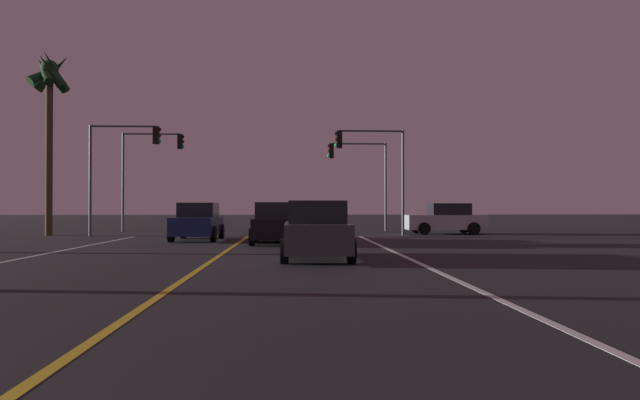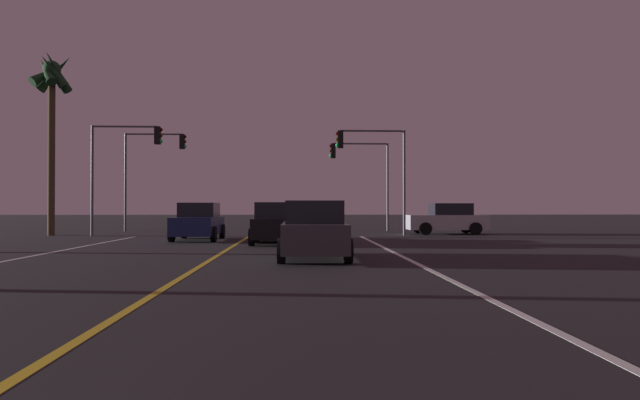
{
  "view_description": "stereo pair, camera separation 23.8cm",
  "coord_description": "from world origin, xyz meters",
  "px_view_note": "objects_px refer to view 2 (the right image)",
  "views": [
    {
      "loc": [
        2.29,
        -0.19,
        1.55
      ],
      "look_at": [
        3.42,
        23.31,
        1.8
      ],
      "focal_mm": 31.5,
      "sensor_mm": 36.0,
      "label": 1
    },
    {
      "loc": [
        2.53,
        -0.19,
        1.55
      ],
      "look_at": [
        3.42,
        23.31,
        1.8
      ],
      "focal_mm": 31.5,
      "sensor_mm": 36.0,
      "label": 2
    }
  ],
  "objects_px": {
    "car_crossing_side": "(447,219)",
    "car_ahead_far": "(276,224)",
    "car_oncoming": "(199,222)",
    "traffic_light_far_left": "(154,159)",
    "palm_tree_left_far": "(52,89)",
    "car_lead_same_lane": "(314,231)",
    "traffic_light_far_right": "(359,165)",
    "traffic_light_near_right": "(371,157)",
    "traffic_light_near_left": "(126,154)"
  },
  "relations": [
    {
      "from": "car_crossing_side",
      "to": "car_ahead_far",
      "type": "bearing_deg",
      "value": 39.25
    },
    {
      "from": "car_oncoming",
      "to": "traffic_light_far_left",
      "type": "distance_m",
      "value": 10.47
    },
    {
      "from": "car_oncoming",
      "to": "car_crossing_side",
      "type": "bearing_deg",
      "value": 110.75
    },
    {
      "from": "traffic_light_far_left",
      "to": "palm_tree_left_far",
      "type": "bearing_deg",
      "value": -132.24
    },
    {
      "from": "car_lead_same_lane",
      "to": "traffic_light_far_right",
      "type": "height_order",
      "value": "traffic_light_far_right"
    },
    {
      "from": "traffic_light_far_left",
      "to": "traffic_light_near_right",
      "type": "bearing_deg",
      "value": -23.52
    },
    {
      "from": "car_oncoming",
      "to": "traffic_light_near_left",
      "type": "height_order",
      "value": "traffic_light_near_left"
    },
    {
      "from": "car_crossing_side",
      "to": "traffic_light_near_left",
      "type": "distance_m",
      "value": 17.45
    },
    {
      "from": "traffic_light_far_right",
      "to": "traffic_light_far_left",
      "type": "relative_size",
      "value": 0.91
    },
    {
      "from": "car_lead_same_lane",
      "to": "car_crossing_side",
      "type": "height_order",
      "value": "same"
    },
    {
      "from": "car_ahead_far",
      "to": "traffic_light_near_right",
      "type": "relative_size",
      "value": 0.78
    },
    {
      "from": "car_crossing_side",
      "to": "traffic_light_far_right",
      "type": "height_order",
      "value": "traffic_light_far_right"
    },
    {
      "from": "car_lead_same_lane",
      "to": "car_crossing_side",
      "type": "relative_size",
      "value": 1.0
    },
    {
      "from": "car_lead_same_lane",
      "to": "car_oncoming",
      "type": "relative_size",
      "value": 1.0
    },
    {
      "from": "car_lead_same_lane",
      "to": "palm_tree_left_far",
      "type": "xyz_separation_m",
      "value": [
        -13.45,
        13.66,
        6.89
      ]
    },
    {
      "from": "car_ahead_far",
      "to": "traffic_light_far_left",
      "type": "height_order",
      "value": "traffic_light_far_left"
    },
    {
      "from": "car_oncoming",
      "to": "traffic_light_far_left",
      "type": "height_order",
      "value": "traffic_light_far_left"
    },
    {
      "from": "traffic_light_near_right",
      "to": "car_ahead_far",
      "type": "bearing_deg",
      "value": 51.59
    },
    {
      "from": "car_lead_same_lane",
      "to": "car_crossing_side",
      "type": "distance_m",
      "value": 16.2
    },
    {
      "from": "car_oncoming",
      "to": "traffic_light_near_right",
      "type": "xyz_separation_m",
      "value": [
        8.35,
        3.33,
        3.3
      ]
    },
    {
      "from": "traffic_light_far_left",
      "to": "palm_tree_left_far",
      "type": "xyz_separation_m",
      "value": [
        -4.15,
        -4.57,
        3.26
      ]
    },
    {
      "from": "car_oncoming",
      "to": "traffic_light_near_right",
      "type": "bearing_deg",
      "value": 111.76
    },
    {
      "from": "car_crossing_side",
      "to": "traffic_light_far_left",
      "type": "height_order",
      "value": "traffic_light_far_left"
    },
    {
      "from": "traffic_light_far_right",
      "to": "car_lead_same_lane",
      "type": "bearing_deg",
      "value": 79.68
    },
    {
      "from": "traffic_light_near_left",
      "to": "traffic_light_far_right",
      "type": "height_order",
      "value": "traffic_light_near_left"
    },
    {
      "from": "car_crossing_side",
      "to": "traffic_light_far_right",
      "type": "relative_size",
      "value": 0.79
    },
    {
      "from": "car_oncoming",
      "to": "palm_tree_left_far",
      "type": "xyz_separation_m",
      "value": [
        -8.44,
        4.26,
        6.89
      ]
    },
    {
      "from": "car_lead_same_lane",
      "to": "traffic_light_near_right",
      "type": "distance_m",
      "value": 13.58
    },
    {
      "from": "traffic_light_far_right",
      "to": "palm_tree_left_far",
      "type": "bearing_deg",
      "value": 15.26
    },
    {
      "from": "traffic_light_far_right",
      "to": "palm_tree_left_far",
      "type": "height_order",
      "value": "palm_tree_left_far"
    },
    {
      "from": "car_oncoming",
      "to": "traffic_light_near_left",
      "type": "distance_m",
      "value": 6.43
    },
    {
      "from": "car_oncoming",
      "to": "traffic_light_near_left",
      "type": "bearing_deg",
      "value": -127.71
    },
    {
      "from": "car_oncoming",
      "to": "traffic_light_near_right",
      "type": "relative_size",
      "value": 0.78
    },
    {
      "from": "traffic_light_near_left",
      "to": "traffic_light_far_left",
      "type": "distance_m",
      "value": 5.5
    },
    {
      "from": "car_lead_same_lane",
      "to": "palm_tree_left_far",
      "type": "distance_m",
      "value": 20.37
    },
    {
      "from": "traffic_light_near_left",
      "to": "traffic_light_far_right",
      "type": "xyz_separation_m",
      "value": [
        12.63,
        5.5,
        -0.14
      ]
    },
    {
      "from": "car_lead_same_lane",
      "to": "palm_tree_left_far",
      "type": "bearing_deg",
      "value": 44.54
    },
    {
      "from": "car_crossing_side",
      "to": "traffic_light_far_right",
      "type": "bearing_deg",
      "value": -42.19
    },
    {
      "from": "car_crossing_side",
      "to": "traffic_light_far_left",
      "type": "distance_m",
      "value": 17.87
    },
    {
      "from": "car_ahead_far",
      "to": "car_lead_same_lane",
      "type": "bearing_deg",
      "value": -168.63
    },
    {
      "from": "car_oncoming",
      "to": "traffic_light_far_right",
      "type": "relative_size",
      "value": 0.79
    },
    {
      "from": "car_ahead_far",
      "to": "traffic_light_far_left",
      "type": "bearing_deg",
      "value": 34.72
    },
    {
      "from": "car_oncoming",
      "to": "traffic_light_near_right",
      "type": "height_order",
      "value": "traffic_light_near_right"
    },
    {
      "from": "car_oncoming",
      "to": "car_ahead_far",
      "type": "distance_m",
      "value": 4.48
    },
    {
      "from": "car_crossing_side",
      "to": "palm_tree_left_far",
      "type": "relative_size",
      "value": 0.44
    },
    {
      "from": "car_oncoming",
      "to": "traffic_light_far_right",
      "type": "xyz_separation_m",
      "value": [
        8.32,
        8.83,
        3.27
      ]
    },
    {
      "from": "car_ahead_far",
      "to": "traffic_light_near_left",
      "type": "height_order",
      "value": "traffic_light_near_left"
    },
    {
      "from": "car_ahead_far",
      "to": "traffic_light_far_right",
      "type": "relative_size",
      "value": 0.79
    },
    {
      "from": "car_oncoming",
      "to": "car_ahead_far",
      "type": "relative_size",
      "value": 1.0
    },
    {
      "from": "car_ahead_far",
      "to": "traffic_light_near_left",
      "type": "xyz_separation_m",
      "value": [
        -7.95,
        5.94,
        3.41
      ]
    }
  ]
}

